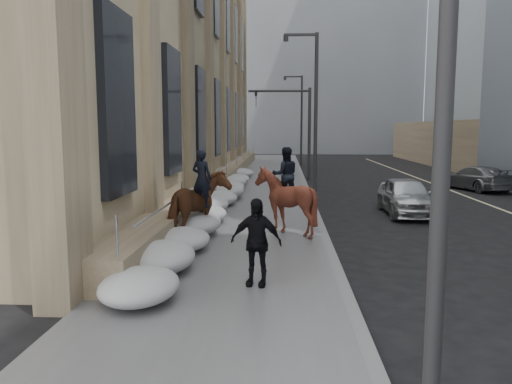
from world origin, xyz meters
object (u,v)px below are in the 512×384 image
mounted_horse_left (199,204)px  car_grey (476,178)px  pedestrian (256,242)px  car_silver (406,196)px  mounted_horse_right (285,197)px

mounted_horse_left → car_grey: mounted_horse_left is taller
mounted_horse_left → car_grey: size_ratio=0.58×
pedestrian → car_silver: pedestrian is taller
mounted_horse_right → car_silver: 6.51m
mounted_horse_right → pedestrian: size_ratio=1.46×
mounted_horse_right → pedestrian: bearing=73.2°
car_silver → car_grey: size_ratio=0.95×
mounted_horse_left → car_grey: bearing=-112.5°
pedestrian → car_silver: (5.40, 9.60, -0.30)m
car_grey → car_silver: bearing=37.6°
mounted_horse_right → mounted_horse_left: bearing=10.2°
mounted_horse_right → car_grey: size_ratio=0.59×
mounted_horse_right → car_silver: size_ratio=0.62×
mounted_horse_right → car_grey: bearing=-140.1°
car_silver → car_grey: (5.73, 8.13, -0.07)m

